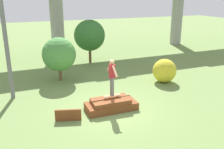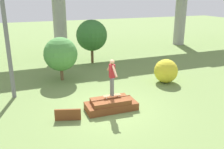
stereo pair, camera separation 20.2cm
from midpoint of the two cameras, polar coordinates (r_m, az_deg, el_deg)
name	(u,v)px [view 1 (the left image)]	position (r m, az deg, el deg)	size (l,w,h in m)	color
ground_plane	(111,109)	(11.34, -0.70, -7.99)	(80.00, 80.00, 0.00)	olive
scrap_pile	(111,105)	(11.22, -0.75, -6.90)	(2.29, 1.07, 0.57)	brown
scrap_plank_loose	(68,115)	(10.47, -10.53, -9.13)	(1.04, 0.40, 0.49)	brown
skateboard	(112,95)	(11.16, -0.52, -4.81)	(0.82, 0.22, 0.09)	brown
skater	(112,75)	(10.82, -0.53, -0.10)	(0.22, 1.17, 1.64)	slate
utility_pole	(3,19)	(12.62, -24.11, 11.57)	(1.30, 0.20, 7.53)	slate
tree_behind_left	(90,35)	(18.57, -5.47, 8.87)	(2.28, 2.28, 3.20)	brown
tree_behind_right	(59,54)	(14.93, -12.39, 4.52)	(1.98, 1.98, 2.59)	brown
bush_yellow_flowering	(164,71)	(14.84, 11.52, 0.86)	(1.38, 1.38, 1.38)	gold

